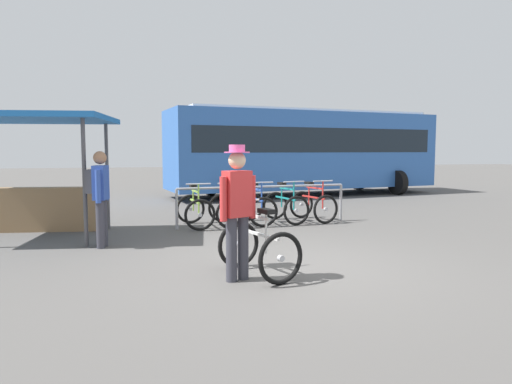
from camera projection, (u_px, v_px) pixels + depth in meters
The scene contains 12 objects.
ground_plane at pixel (291, 267), 6.57m from camera, with size 80.00×80.00×0.00m, color #514F4C.
bike_rack_rail at pixel (264, 194), 10.27m from camera, with size 3.90×0.32×0.88m.
racked_bike_lime at pixel (195, 210), 9.99m from camera, with size 0.74×1.13×0.97m.
racked_bike_orange at pixel (226, 209), 10.21m from camera, with size 0.67×1.11×0.97m.
racked_bike_blue at pixel (257, 208), 10.43m from camera, with size 0.70×1.12×0.97m.
racked_bike_teal at pixel (285, 206), 10.65m from camera, with size 0.85×1.18×0.97m.
racked_bike_red at pixel (313, 205), 10.87m from camera, with size 0.87×1.20×0.97m.
featured_bicycle at pixel (253, 238), 6.21m from camera, with size 0.96×1.26×1.09m.
person_with_featured_bike at pixel (237, 207), 5.84m from camera, with size 0.50×0.32×1.72m.
pedestrian_with_backpack at pixel (100, 193), 7.85m from camera, with size 0.39×0.52×1.64m.
bus_distant at pixel (305, 148), 17.04m from camera, with size 10.25×4.31×3.08m.
market_stall at pixel (32, 164), 8.98m from camera, with size 3.41×2.73×2.30m.
Camera 1 is at (-2.10, -6.12, 1.66)m, focal length 32.54 mm.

